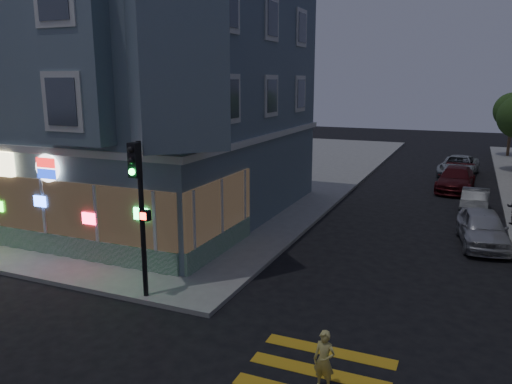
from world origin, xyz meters
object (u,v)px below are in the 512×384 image
Objects in this scene: parked_car_b at (475,202)px; street_tree_far at (512,111)px; parked_car_c at (456,179)px; parked_car_d at (459,166)px; running_child at (324,360)px; parked_car_a at (482,228)px; traffic_signal at (139,194)px.

street_tree_far is at bearing 85.37° from parked_car_b.
parked_car_c is 0.97× the size of parked_car_d.
running_child is 0.32× the size of parked_car_a.
parked_car_c reaches higher than running_child.
traffic_signal reaches higher than parked_car_d.
street_tree_far is at bearing 77.35° from parked_car_a.
parked_car_d is 1.07× the size of traffic_signal.
parked_car_d is (-1.33, 15.60, -0.03)m from parked_car_a.
parked_car_d is (0.00, 5.20, -0.01)m from parked_car_c.
parked_car_c is (1.84, 22.07, 0.04)m from running_child.
street_tree_far is 26.48m from parked_car_a.
running_child is 0.29× the size of traffic_signal.
parked_car_d is at bearing 77.74° from traffic_signal.
parked_car_b is 10.45m from parked_car_d.
street_tree_far is 1.10× the size of parked_car_c.
parked_car_a is 15.66m from parked_car_d.
running_child is at bearing -87.79° from parked_car_d.
parked_car_b is 0.75× the size of parked_car_c.
parked_car_d is 26.56m from traffic_signal.
traffic_signal is (-9.21, -9.63, 2.56)m from parked_car_a.
running_child is (-5.44, -37.85, -3.27)m from street_tree_far.
traffic_signal reaches higher than parked_car_a.
parked_car_d is at bearing 96.32° from running_child.
running_child is at bearing -97.43° from parked_car_b.
parked_car_d reaches higher than running_child.
running_child reaches higher than parked_car_b.
parked_car_b is (-2.55, -20.98, -3.34)m from street_tree_far.
traffic_signal is (-6.05, 2.04, 2.61)m from running_child.
running_child is 27.33m from parked_car_d.
running_child is 0.37× the size of parked_car_b.
running_child is 17.12m from parked_car_b.
parked_car_c is at bearing -83.94° from parked_car_d.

